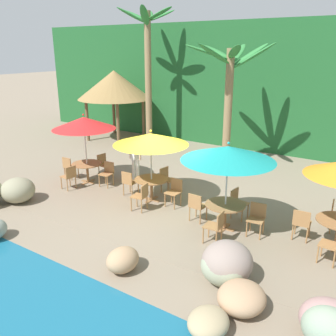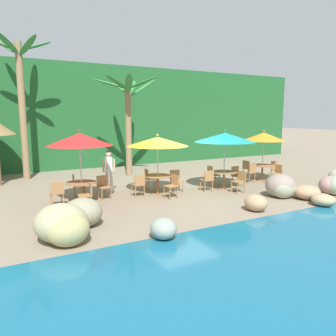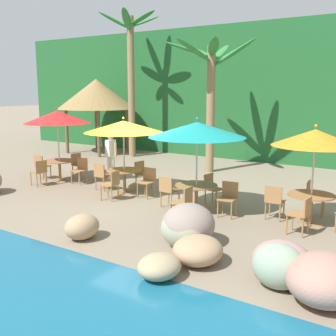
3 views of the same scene
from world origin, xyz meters
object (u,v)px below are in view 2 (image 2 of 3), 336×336
at_px(dining_table_red, 82,186).
at_px(chair_yellow_right, 173,184).
at_px(chair_orange_seaward, 276,169).
at_px(umbrella_red, 80,139).
at_px(chair_red_seaward, 103,185).
at_px(chair_yellow_seaward, 176,179).
at_px(chair_yellow_inland, 149,178).
at_px(chair_red_inland, 77,184).
at_px(chair_orange_inland, 247,168).
at_px(dining_table_orange, 262,168).
at_px(palm_tree_nearest, 21,88).
at_px(umbrella_teal, 225,137).
at_px(chair_teal_inland, 212,174).
at_px(palm_tree_second, 128,106).
at_px(umbrella_yellow, 158,142).
at_px(dining_table_yellow, 158,179).
at_px(waiter_in_white, 109,168).
at_px(chair_teal_right, 240,180).
at_px(chair_teal_left, 208,179).
at_px(chair_orange_right, 277,172).
at_px(chair_red_right, 88,194).
at_px(chair_yellow_left, 139,184).
at_px(chair_teal_seaward, 237,175).
at_px(chair_red_left, 57,192).
at_px(chair_orange_left, 251,172).
at_px(dining_table_teal, 224,175).

relative_size(dining_table_red, chair_yellow_right, 1.26).
bearing_deg(chair_orange_seaward, umbrella_red, -179.98).
height_order(chair_red_seaward, chair_yellow_seaward, same).
height_order(umbrella_red, chair_yellow_inland, umbrella_red).
xyz_separation_m(chair_red_inland, chair_orange_inland, (8.35, 0.02, 0.00)).
relative_size(dining_table_orange, palm_tree_nearest, 0.17).
relative_size(dining_table_red, umbrella_teal, 0.44).
relative_size(chair_teal_inland, palm_tree_second, 0.17).
height_order(dining_table_red, umbrella_yellow, umbrella_yellow).
relative_size(chair_red_seaward, umbrella_yellow, 0.37).
bearing_deg(chair_yellow_seaward, dining_table_yellow, -176.49).
bearing_deg(palm_tree_nearest, chair_orange_inland, -26.45).
height_order(chair_teal_inland, waiter_in_white, waiter_in_white).
height_order(chair_teal_inland, chair_teal_right, same).
distance_m(chair_yellow_inland, chair_yellow_right, 1.69).
bearing_deg(chair_teal_left, waiter_in_white, 153.73).
height_order(chair_red_inland, chair_orange_right, same).
distance_m(chair_red_right, chair_yellow_left, 2.23).
xyz_separation_m(chair_red_right, chair_teal_seaward, (6.64, 0.44, 0.00)).
distance_m(dining_table_red, chair_red_left, 0.86).
height_order(chair_orange_left, waiter_in_white, waiter_in_white).
xyz_separation_m(chair_teal_seaward, palm_tree_second, (-3.10, 4.84, 3.02)).
relative_size(umbrella_red, chair_red_right, 2.96).
height_order(chair_red_left, chair_yellow_inland, same).
distance_m(umbrella_yellow, dining_table_teal, 3.23).
bearing_deg(chair_orange_seaward, chair_orange_left, -176.46).
bearing_deg(palm_tree_second, chair_red_inland, -134.45).
height_order(dining_table_teal, palm_tree_second, palm_tree_second).
bearing_deg(waiter_in_white, umbrella_red, -140.63).
height_order(umbrella_red, umbrella_teal, umbrella_red).
relative_size(chair_red_right, waiter_in_white, 0.51).
relative_size(dining_table_teal, chair_teal_right, 1.26).
relative_size(chair_orange_inland, palm_tree_second, 0.17).
distance_m(chair_teal_left, chair_orange_left, 2.82).
height_order(chair_teal_left, palm_tree_second, palm_tree_second).
bearing_deg(umbrella_red, chair_teal_right, -13.55).
bearing_deg(chair_yellow_seaward, dining_table_teal, -16.18).
bearing_deg(chair_orange_seaward, chair_red_seaward, 178.90).
relative_size(chair_red_seaward, chair_orange_left, 1.00).
xyz_separation_m(dining_table_teal, chair_orange_right, (2.80, -0.23, -0.10)).
xyz_separation_m(dining_table_yellow, waiter_in_white, (-1.58, 1.19, 0.37)).
height_order(chair_yellow_inland, chair_teal_inland, same).
relative_size(umbrella_teal, dining_table_orange, 2.26).
xyz_separation_m(chair_red_seaward, chair_teal_right, (5.09, -1.60, 0.00)).
bearing_deg(dining_table_yellow, waiter_in_white, 143.00).
relative_size(chair_yellow_inland, chair_teal_right, 1.00).
distance_m(umbrella_red, umbrella_yellow, 2.96).
xyz_separation_m(chair_teal_seaward, palm_tree_nearest, (-7.92, 6.09, 3.80)).
relative_size(chair_red_seaward, chair_yellow_right, 1.00).
bearing_deg(chair_orange_left, chair_red_seaward, 177.75).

